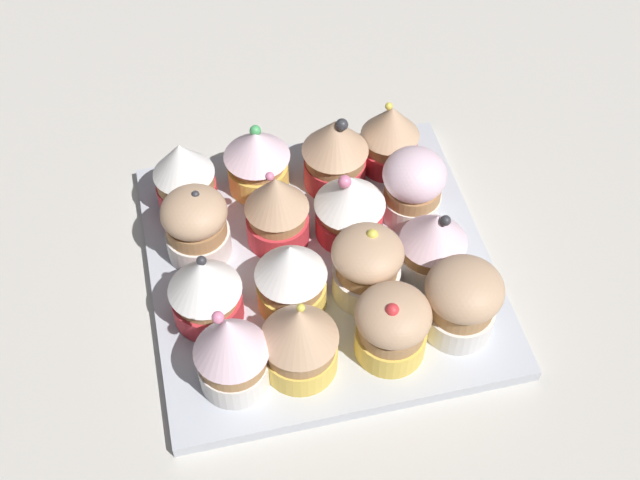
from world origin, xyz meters
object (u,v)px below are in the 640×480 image
Objects in this scene: cupcake_15 at (390,136)px; cupcake_3 at (462,300)px; cupcake_7 at (433,243)px; cupcake_9 at (277,209)px; cupcake_8 at (196,225)px; cupcake_5 at (291,275)px; cupcake_10 at (350,204)px; cupcake_13 at (257,159)px; cupcake_1 at (299,339)px; baking_tray at (320,266)px; cupcake_11 at (413,185)px; cupcake_12 at (184,176)px; cupcake_4 at (205,289)px; cupcake_6 at (367,265)px; cupcake_0 at (231,351)px; cupcake_14 at (335,151)px; cupcake_2 at (392,325)px.

cupcake_3 is at bearing -88.60° from cupcake_15.
cupcake_9 reaches higher than cupcake_7.
cupcake_3 is at bearing -32.79° from cupcake_8.
cupcake_10 is at bearing 44.31° from cupcake_5.
cupcake_1 is at bearing -90.85° from cupcake_13.
baking_tray is 3.77× the size of cupcake_1.
cupcake_11 is 6.28cm from cupcake_15.
cupcake_12 is (-19.21, 17.58, 0.19)cm from cupcake_3.
cupcake_15 is at bearing 48.21° from cupcake_5.
cupcake_9 reaches higher than cupcake_12.
baking_tray is 3.94× the size of cupcake_4.
cupcake_8 is (-9.74, 3.47, 4.08)cm from baking_tray.
cupcake_8 is at bearing -179.62° from cupcake_11.
cupcake_10 is (6.13, -0.66, -0.26)cm from cupcake_9.
cupcake_6 is at bearing -29.10° from cupcake_8.
cupcake_0 is 21.97cm from cupcake_14.
cupcake_5 is (-6.55, 6.09, 0.35)cm from cupcake_2.
cupcake_2 is (7.13, -0.19, -0.38)cm from cupcake_1.
cupcake_9 is at bearing 88.11° from cupcake_5.
cupcake_1 is at bearing -93.61° from cupcake_9.
cupcake_9 is (6.81, -0.07, 0.34)cm from cupcake_8.
cupcake_12 reaches higher than cupcake_2.
cupcake_1 is at bearing -64.91° from cupcake_8.
cupcake_0 is 20.10cm from cupcake_13.
cupcake_9 is at bearing 135.03° from cupcake_3.
cupcake_2 is 0.95× the size of cupcake_4.
cupcake_9 reaches higher than cupcake_1.
cupcake_13 is at bearing 109.27° from baking_tray.
cupcake_14 is at bearing -168.16° from cupcake_15.
cupcake_1 reaches higher than cupcake_5.
cupcake_15 is (8.78, 9.88, 4.16)cm from baking_tray.
cupcake_1 is 1.06× the size of cupcake_7.
cupcake_11 is 0.93× the size of cupcake_12.
cupcake_14 is 1.10× the size of cupcake_15.
cupcake_11 is (5.85, 0.86, 0.04)cm from cupcake_10.
cupcake_0 is at bearing -132.97° from baking_tray.
cupcake_15 is (5.57, 7.14, 0.01)cm from cupcake_10.
cupcake_0 is 1.11× the size of cupcake_1.
cupcake_7 is (17.68, 6.78, -0.70)cm from cupcake_0.
cupcake_14 reaches higher than cupcake_2.
cupcake_10 is (-6.02, 11.48, -0.09)cm from cupcake_3.
cupcake_4 reaches higher than cupcake_6.
cupcake_3 is at bearing 7.88° from cupcake_2.
cupcake_10 reaches higher than cupcake_11.
cupcake_7 is (12.56, 6.63, -0.27)cm from cupcake_1.
cupcake_3 is at bearing -39.48° from cupcake_6.
cupcake_2 is 0.88× the size of cupcake_9.
cupcake_0 is 8.31cm from cupcake_5.
cupcake_2 is 0.95× the size of cupcake_15.
cupcake_15 reaches higher than cupcake_6.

